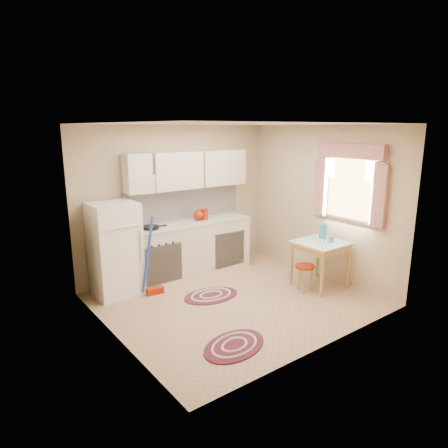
{
  "coord_description": "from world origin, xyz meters",
  "views": [
    {
      "loc": [
        -3.38,
        -4.21,
        2.45
      ],
      "look_at": [
        -0.02,
        0.25,
        1.1
      ],
      "focal_mm": 32.0,
      "sensor_mm": 36.0,
      "label": 1
    }
  ],
  "objects": [
    {
      "name": "rug_center",
      "position": [
        -0.2,
        0.33,
        0.01
      ],
      "size": [
        0.9,
        0.64,
        0.02
      ],
      "primitive_type": null,
      "rotation": [
        0.0,
        0.0,
        -0.08
      ],
      "color": "maroon",
      "rests_on": "ground"
    },
    {
      "name": "base_cabinets",
      "position": [
        -0.0,
        1.3,
        0.44
      ],
      "size": [
        2.25,
        0.6,
        0.88
      ],
      "primitive_type": "cube",
      "color": "beige",
      "rests_on": "ground"
    },
    {
      "name": "red_canister",
      "position": [
        0.35,
        1.3,
        1.0
      ],
      "size": [
        0.16,
        0.16,
        0.16
      ],
      "primitive_type": "cylinder",
      "rotation": [
        0.0,
        0.0,
        -0.43
      ],
      "color": "maroon",
      "rests_on": "countertop"
    },
    {
      "name": "stool",
      "position": [
        1.04,
        -0.38,
        0.21
      ],
      "size": [
        0.32,
        0.32,
        0.42
      ],
      "primitive_type": "cylinder",
      "rotation": [
        0.0,
        0.0,
        -0.08
      ],
      "color": "maroon",
      "rests_on": "ground"
    },
    {
      "name": "broom",
      "position": [
        -0.83,
        0.9,
        0.6
      ],
      "size": [
        0.29,
        0.15,
        1.2
      ],
      "primitive_type": null,
      "rotation": [
        0.0,
        0.0,
        -0.12
      ],
      "color": "#1D41B9",
      "rests_on": "ground"
    },
    {
      "name": "table",
      "position": [
        1.39,
        -0.38,
        0.36
      ],
      "size": [
        0.72,
        0.72,
        0.72
      ],
      "primitive_type": "cube",
      "color": "tan",
      "rests_on": "ground"
    },
    {
      "name": "rug_left",
      "position": [
        -0.8,
        -0.98,
        0.01
      ],
      "size": [
        0.97,
        0.76,
        0.02
      ],
      "primitive_type": null,
      "rotation": [
        0.0,
        0.0,
        0.24
      ],
      "color": "maroon",
      "rests_on": "ground"
    },
    {
      "name": "room_shell",
      "position": [
        0.16,
        0.24,
        1.6
      ],
      "size": [
        3.64,
        3.6,
        2.52
      ],
      "color": "tan",
      "rests_on": "ground"
    },
    {
      "name": "coffee_pot",
      "position": [
        1.58,
        -0.26,
        0.87
      ],
      "size": [
        0.2,
        0.18,
        0.31
      ],
      "primitive_type": null,
      "rotation": [
        0.0,
        0.0,
        0.43
      ],
      "color": "teal",
      "rests_on": "table"
    },
    {
      "name": "red_kettle",
      "position": [
        0.23,
        1.3,
        1.01
      ],
      "size": [
        0.21,
        0.19,
        0.18
      ],
      "primitive_type": null,
      "rotation": [
        0.0,
        0.0,
        0.15
      ],
      "color": "maroon",
      "rests_on": "countertop"
    },
    {
      "name": "fridge",
      "position": [
        -1.28,
        1.25,
        0.7
      ],
      "size": [
        0.65,
        0.6,
        1.4
      ],
      "primitive_type": "cube",
      "color": "white",
      "rests_on": "ground"
    },
    {
      "name": "frying_pan",
      "position": [
        -0.69,
        1.25,
        0.94
      ],
      "size": [
        0.28,
        0.28,
        0.05
      ],
      "primitive_type": "cylinder",
      "rotation": [
        0.0,
        0.0,
        -0.11
      ],
      "color": "black",
      "rests_on": "countertop"
    },
    {
      "name": "mug",
      "position": [
        1.51,
        -0.48,
        0.77
      ],
      "size": [
        0.09,
        0.09,
        0.1
      ],
      "primitive_type": "cylinder",
      "rotation": [
        0.0,
        0.0,
        0.17
      ],
      "color": "teal",
      "rests_on": "table"
    },
    {
      "name": "countertop",
      "position": [
        -0.0,
        1.3,
        0.9
      ],
      "size": [
        2.27,
        0.62,
        0.04
      ],
      "primitive_type": "cube",
      "color": "#B4B2AB",
      "rests_on": "base_cabinets"
    }
  ]
}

